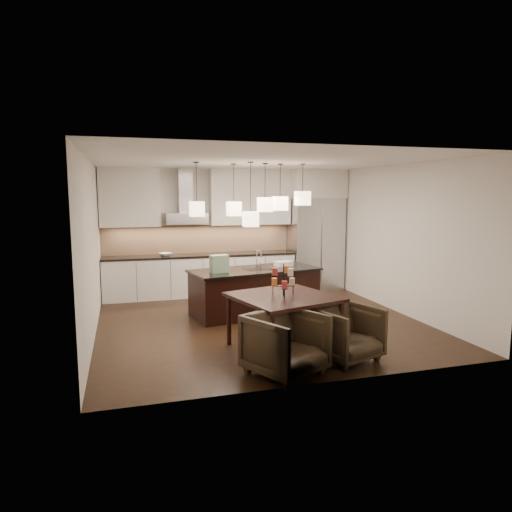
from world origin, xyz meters
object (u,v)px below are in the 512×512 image
object	(u,v)px
refrigerator	(315,244)
dining_table	(283,322)
island_body	(255,292)
armchair_left	(286,344)
armchair_right	(346,333)

from	to	relation	value
refrigerator	dining_table	size ratio (longest dim) A/B	1.62
island_body	armchair_left	xyz separation A→B (m)	(-0.44, -2.93, -0.02)
island_body	armchair_right	size ratio (longest dim) A/B	2.86
armchair_left	armchair_right	world-z (taller)	armchair_left
refrigerator	island_body	bearing A→B (deg)	-137.99
island_body	refrigerator	bearing A→B (deg)	31.50
island_body	dining_table	size ratio (longest dim) A/B	1.75
dining_table	armchair_left	bearing A→B (deg)	-122.98
refrigerator	island_body	distance (m)	2.80
armchair_left	refrigerator	bearing A→B (deg)	34.64
dining_table	armchair_right	world-z (taller)	dining_table
dining_table	island_body	bearing A→B (deg)	70.53
refrigerator	armchair_right	world-z (taller)	refrigerator
island_body	armchair_left	size ratio (longest dim) A/B	2.69
island_body	armchair_right	world-z (taller)	island_body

